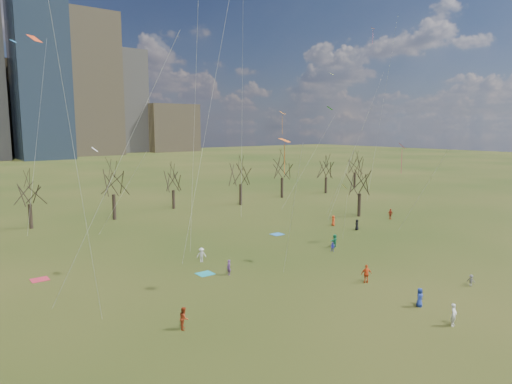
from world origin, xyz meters
TOP-DOWN VIEW (x-y plane):
  - ground at (0.00, 0.00)m, footprint 500.00×500.00m
  - bare_tree_row at (-0.09, 37.22)m, footprint 113.04×29.80m
  - blanket_teal at (-9.67, 7.78)m, footprint 1.60×1.50m
  - blanket_navy at (7.04, 16.42)m, footprint 1.60×1.50m
  - blanket_crimson at (-23.29, 15.98)m, footprint 1.60×1.50m
  - person_0 at (-0.04, -10.16)m, footprint 0.87×0.67m
  - person_1 at (-1.29, -13.80)m, footprint 0.70×0.55m
  - person_2 at (-17.41, -2.10)m, footprint 0.96×1.01m
  - person_3 at (8.10, -10.24)m, footprint 0.54×0.77m
  - person_4 at (1.07, -3.78)m, footprint 1.12×0.87m
  - person_5 at (8.31, 6.98)m, footprint 1.58×0.87m
  - person_6 at (17.75, 11.46)m, footprint 0.91×0.80m
  - person_7 at (-7.96, 6.05)m, footprint 0.40×0.58m
  - person_8 at (6.67, 5.75)m, footprint 0.65×0.68m
  - person_9 at (-7.82, 11.59)m, footprint 1.18×1.00m
  - person_10 at (28.14, 13.41)m, footprint 1.06×0.65m
  - person_12 at (17.26, 15.58)m, footprint 0.69×0.86m
  - kites_airborne at (1.18, 11.38)m, footprint 62.15×40.20m

SIDE VIEW (x-z plane):
  - ground at x=0.00m, z-range 0.00..0.00m
  - blanket_teal at x=-9.67m, z-range 0.00..0.03m
  - blanket_navy at x=7.04m, z-range 0.00..0.03m
  - blanket_crimson at x=-23.29m, z-range 0.00..0.03m
  - person_3 at x=8.10m, z-range 0.00..1.09m
  - person_8 at x=6.67m, z-range 0.00..1.10m
  - person_12 at x=17.26m, z-range 0.00..1.54m
  - person_7 at x=-7.96m, z-range 0.00..1.55m
  - person_6 at x=17.75m, z-range 0.00..1.56m
  - person_0 at x=-0.04m, z-range 0.00..1.57m
  - person_9 at x=-7.82m, z-range 0.00..1.58m
  - person_5 at x=8.31m, z-range 0.00..1.62m
  - person_2 at x=-17.41m, z-range 0.00..1.65m
  - person_10 at x=28.14m, z-range 0.00..1.68m
  - person_1 at x=-1.29m, z-range 0.00..1.70m
  - person_4 at x=1.07m, z-range 0.00..1.77m
  - bare_tree_row at x=-0.09m, z-range 1.37..10.87m
  - kites_airborne at x=1.18m, z-range -2.78..33.73m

